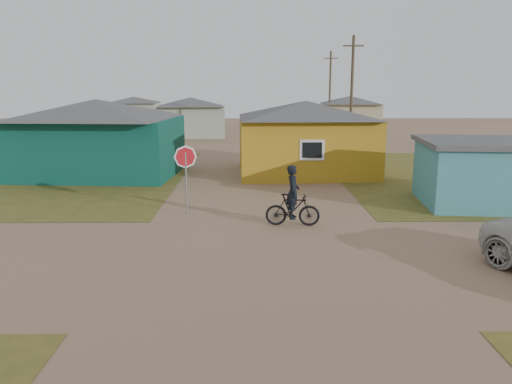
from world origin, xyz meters
TOP-DOWN VIEW (x-y plane):
  - ground at (0.00, 0.00)m, footprint 120.00×120.00m
  - house_teal at (-8.50, 13.50)m, footprint 8.93×7.08m
  - house_yellow at (2.50, 14.00)m, footprint 7.72×6.76m
  - shed_turquoise at (9.50, 6.50)m, footprint 6.71×4.93m
  - house_pale_west at (-6.00, 34.00)m, footprint 7.04×6.15m
  - house_beige_east at (10.00, 40.00)m, footprint 6.95×6.05m
  - house_pale_north at (-14.00, 46.00)m, footprint 6.28×5.81m
  - utility_pole_near at (6.50, 22.00)m, footprint 1.40×0.20m
  - utility_pole_far at (7.50, 38.00)m, footprint 1.40×0.20m
  - stop_sign at (-2.83, 5.17)m, footprint 0.83×0.18m
  - cyclist at (0.97, 3.57)m, footprint 1.89×0.70m

SIDE VIEW (x-z plane):
  - ground at x=0.00m, z-range 0.00..0.00m
  - cyclist at x=0.97m, z-range -0.28..1.81m
  - shed_turquoise at x=9.50m, z-range 0.01..2.61m
  - house_pale_north at x=-14.00m, z-range 0.05..3.45m
  - house_pale_west at x=-6.00m, z-range 0.06..3.66m
  - house_beige_east at x=10.00m, z-range 0.06..3.66m
  - stop_sign at x=-2.83m, z-range 0.60..3.16m
  - house_yellow at x=2.50m, z-range 0.05..3.95m
  - house_teal at x=-8.50m, z-range 0.05..4.05m
  - utility_pole_near at x=6.50m, z-range 0.14..8.14m
  - utility_pole_far at x=7.50m, z-range 0.14..8.14m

